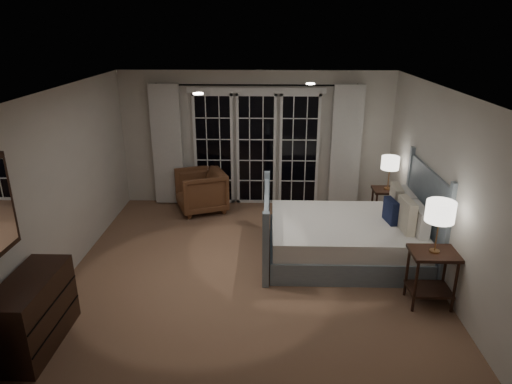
{
  "coord_description": "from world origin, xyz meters",
  "views": [
    {
      "loc": [
        0.24,
        -5.8,
        3.25
      ],
      "look_at": [
        0.06,
        0.18,
        1.05
      ],
      "focal_mm": 32.0,
      "sensor_mm": 36.0,
      "label": 1
    }
  ],
  "objects_px": {
    "nightstand_right": "(386,201)",
    "lamp_right": "(390,163)",
    "nightstand_left": "(432,269)",
    "bed": "(348,236)",
    "dresser": "(33,313)",
    "armchair": "(201,191)",
    "lamp_left": "(440,212)"
  },
  "relations": [
    {
      "from": "nightstand_right",
      "to": "lamp_right",
      "type": "bearing_deg",
      "value": -26.57
    },
    {
      "from": "nightstand_left",
      "to": "lamp_right",
      "type": "relative_size",
      "value": 1.25
    },
    {
      "from": "bed",
      "to": "nightstand_right",
      "type": "xyz_separation_m",
      "value": [
        0.85,
        1.27,
        0.07
      ]
    },
    {
      "from": "nightstand_left",
      "to": "dresser",
      "type": "distance_m",
      "value": 4.54
    },
    {
      "from": "nightstand_right",
      "to": "dresser",
      "type": "bearing_deg",
      "value": -143.3
    },
    {
      "from": "bed",
      "to": "nightstand_left",
      "type": "xyz_separation_m",
      "value": [
        0.81,
        -1.18,
        0.13
      ]
    },
    {
      "from": "bed",
      "to": "lamp_right",
      "type": "distance_m",
      "value": 1.7
    },
    {
      "from": "bed",
      "to": "dresser",
      "type": "relative_size",
      "value": 2.09
    },
    {
      "from": "bed",
      "to": "armchair",
      "type": "bearing_deg",
      "value": 144.03
    },
    {
      "from": "bed",
      "to": "lamp_right",
      "type": "height_order",
      "value": "bed"
    },
    {
      "from": "lamp_right",
      "to": "dresser",
      "type": "bearing_deg",
      "value": -143.3
    },
    {
      "from": "lamp_left",
      "to": "dresser",
      "type": "xyz_separation_m",
      "value": [
        -4.45,
        -0.9,
        -0.83
      ]
    },
    {
      "from": "nightstand_left",
      "to": "armchair",
      "type": "height_order",
      "value": "armchair"
    },
    {
      "from": "lamp_left",
      "to": "armchair",
      "type": "height_order",
      "value": "lamp_left"
    },
    {
      "from": "lamp_right",
      "to": "armchair",
      "type": "relative_size",
      "value": 0.68
    },
    {
      "from": "nightstand_left",
      "to": "nightstand_right",
      "type": "bearing_deg",
      "value": 89.06
    },
    {
      "from": "lamp_left",
      "to": "dresser",
      "type": "bearing_deg",
      "value": -168.54
    },
    {
      "from": "bed",
      "to": "nightstand_right",
      "type": "distance_m",
      "value": 1.53
    },
    {
      "from": "nightstand_right",
      "to": "lamp_right",
      "type": "xyz_separation_m",
      "value": [
        0.0,
        -0.0,
        0.67
      ]
    },
    {
      "from": "dresser",
      "to": "lamp_right",
      "type": "bearing_deg",
      "value": 36.7
    },
    {
      "from": "lamp_right",
      "to": "armchair",
      "type": "bearing_deg",
      "value": 171.53
    },
    {
      "from": "bed",
      "to": "dresser",
      "type": "xyz_separation_m",
      "value": [
        -3.64,
        -2.08,
        0.06
      ]
    },
    {
      "from": "dresser",
      "to": "lamp_left",
      "type": "bearing_deg",
      "value": 11.46
    },
    {
      "from": "bed",
      "to": "lamp_left",
      "type": "distance_m",
      "value": 1.68
    },
    {
      "from": "dresser",
      "to": "nightstand_right",
      "type": "bearing_deg",
      "value": 36.7
    },
    {
      "from": "lamp_left",
      "to": "armchair",
      "type": "bearing_deg",
      "value": 137.74
    },
    {
      "from": "bed",
      "to": "lamp_right",
      "type": "xyz_separation_m",
      "value": [
        0.85,
        1.27,
        0.74
      ]
    },
    {
      "from": "lamp_left",
      "to": "dresser",
      "type": "distance_m",
      "value": 4.62
    },
    {
      "from": "armchair",
      "to": "dresser",
      "type": "relative_size",
      "value": 0.75
    },
    {
      "from": "armchair",
      "to": "lamp_right",
      "type": "bearing_deg",
      "value": 59.78
    },
    {
      "from": "bed",
      "to": "lamp_left",
      "type": "relative_size",
      "value": 3.64
    },
    {
      "from": "bed",
      "to": "armchair",
      "type": "xyz_separation_m",
      "value": [
        -2.42,
        1.76,
        0.04
      ]
    }
  ]
}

